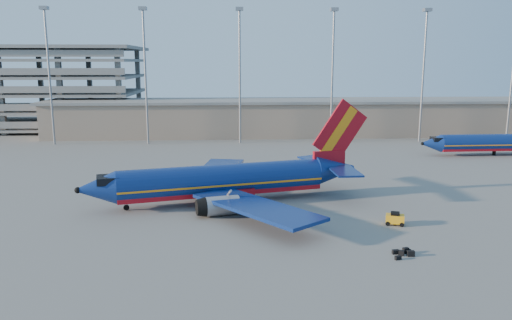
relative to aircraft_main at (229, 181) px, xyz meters
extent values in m
plane|color=slate|center=(7.40, 0.82, -2.71)|extent=(220.00, 220.00, 0.00)
cube|color=gray|center=(17.40, 58.82, 1.29)|extent=(120.00, 15.00, 8.00)
cube|color=slate|center=(17.40, 58.82, 5.49)|extent=(122.00, 16.00, 0.60)
cube|color=slate|center=(-54.60, 74.82, -1.71)|extent=(60.00, 30.00, 0.70)
cube|color=slate|center=(-54.60, 74.82, 2.49)|extent=(60.00, 30.00, 0.70)
cube|color=slate|center=(-54.60, 74.82, 6.69)|extent=(60.00, 30.00, 0.70)
cube|color=slate|center=(-54.60, 74.82, 10.89)|extent=(60.00, 30.00, 0.70)
cube|color=slate|center=(-54.60, 74.82, 15.09)|extent=(60.00, 30.00, 0.70)
cube|color=slate|center=(-54.60, 74.82, 18.29)|extent=(62.00, 32.00, 0.80)
cube|color=slate|center=(-54.60, 87.82, 7.79)|extent=(1.20, 1.20, 21.00)
cylinder|color=gray|center=(-37.60, 46.82, 11.29)|extent=(0.44, 0.44, 28.00)
cube|color=gray|center=(-37.60, 46.82, 25.59)|extent=(1.60, 1.60, 0.70)
cylinder|color=gray|center=(-17.60, 46.82, 11.29)|extent=(0.44, 0.44, 28.00)
cube|color=gray|center=(-17.60, 46.82, 25.59)|extent=(1.60, 1.60, 0.70)
cylinder|color=gray|center=(2.40, 46.82, 11.29)|extent=(0.44, 0.44, 28.00)
cube|color=gray|center=(2.40, 46.82, 25.59)|extent=(1.60, 1.60, 0.70)
cylinder|color=gray|center=(22.40, 46.82, 11.29)|extent=(0.44, 0.44, 28.00)
cube|color=gray|center=(22.40, 46.82, 25.59)|extent=(1.60, 1.60, 0.70)
cylinder|color=gray|center=(42.40, 46.82, 11.29)|extent=(0.44, 0.44, 28.00)
cube|color=gray|center=(42.40, 46.82, 25.59)|extent=(1.60, 1.60, 0.70)
cylinder|color=gray|center=(62.40, 46.82, 11.29)|extent=(0.44, 0.44, 28.00)
cylinder|color=navy|center=(-0.87, -0.22, 0.17)|extent=(25.82, 10.20, 3.95)
cube|color=#AC0D18|center=(-0.87, -0.22, -0.84)|extent=(25.64, 9.48, 1.39)
cube|color=orange|center=(-0.87, -0.22, -0.10)|extent=(25.83, 10.24, 0.24)
cone|color=navy|center=(-15.46, -3.97, 0.17)|extent=(5.33, 4.94, 3.95)
cube|color=black|center=(-14.12, -3.62, 1.19)|extent=(3.17, 3.33, 0.85)
cone|color=navy|center=(14.24, 3.65, 0.55)|extent=(6.36, 5.21, 3.95)
cube|color=#AC0D18|center=(13.41, 3.44, 1.99)|extent=(4.49, 1.68, 2.35)
cube|color=#AC0D18|center=(14.86, 3.81, 5.73)|extent=(7.68, 2.28, 8.53)
cube|color=orange|center=(14.65, 3.76, 5.73)|extent=(5.17, 1.73, 6.69)
cube|color=navy|center=(12.92, 7.07, 1.13)|extent=(5.91, 7.55, 0.24)
cube|color=navy|center=(14.73, 0.03, 1.13)|extent=(3.49, 6.97, 0.24)
cube|color=navy|center=(-1.65, 9.28, -0.79)|extent=(8.03, 17.22, 0.37)
cube|color=navy|center=(3.02, -8.93, -0.79)|extent=(14.47, 16.30, 0.37)
cube|color=#AC0D18|center=(-0.35, -0.09, -1.27)|extent=(7.25, 5.63, 1.07)
cylinder|color=gray|center=(-3.49, 4.84, -1.48)|extent=(4.28, 3.13, 2.24)
cylinder|color=gray|center=(-0.73, -5.92, -1.48)|extent=(4.28, 3.13, 2.24)
cylinder|color=gray|center=(-12.26, -3.14, -2.13)|extent=(0.31, 0.31, 1.18)
cylinder|color=black|center=(-12.26, -3.14, -2.37)|extent=(0.73, 0.43, 0.68)
cylinder|color=black|center=(-0.01, 2.87, -2.26)|extent=(1.02, 0.79, 0.90)
cylinder|color=black|center=(1.37, -2.52, -2.26)|extent=(1.02, 0.79, 0.90)
cylinder|color=navy|center=(50.46, 29.66, -0.32)|extent=(21.34, 3.84, 3.28)
cube|color=#AC0D18|center=(50.46, 29.66, -1.16)|extent=(21.33, 3.22, 1.15)
cube|color=orange|center=(50.46, 29.66, -0.54)|extent=(21.34, 3.88, 0.19)
cone|color=navy|center=(37.97, 29.33, -0.32)|extent=(3.81, 3.38, 3.28)
cube|color=black|center=(39.12, 29.36, 0.52)|extent=(2.19, 2.36, 0.71)
cylinder|color=black|center=(50.46, 29.66, -2.31)|extent=(0.64, 0.64, 0.80)
cube|color=#F3A815|center=(18.11, -10.17, -2.02)|extent=(2.18, 1.64, 0.92)
cube|color=black|center=(18.11, -10.17, -1.47)|extent=(1.19, 1.25, 0.32)
cylinder|color=black|center=(17.56, -9.47, -2.47)|extent=(0.51, 0.30, 0.48)
cylinder|color=black|center=(17.25, -10.44, -2.47)|extent=(0.51, 0.30, 0.48)
cylinder|color=black|center=(18.97, -9.91, -2.47)|extent=(0.51, 0.30, 0.48)
cylinder|color=black|center=(18.66, -10.88, -2.47)|extent=(0.51, 0.30, 0.48)
cube|color=black|center=(15.26, -19.77, -2.54)|extent=(0.66, 0.48, 0.35)
cube|color=black|center=(16.69, -19.06, -2.45)|extent=(0.67, 0.41, 0.53)
cube|color=black|center=(16.47, -18.29, -2.45)|extent=(0.64, 0.50, 0.53)
cube|color=black|center=(15.49, -18.41, -2.52)|extent=(0.67, 0.42, 0.39)
cube|color=black|center=(15.89, -18.81, -2.48)|extent=(0.59, 0.55, 0.47)
cube|color=black|center=(16.68, -18.38, -2.53)|extent=(0.62, 0.42, 0.36)
camera|label=1|loc=(0.32, -61.32, 14.78)|focal=35.00mm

